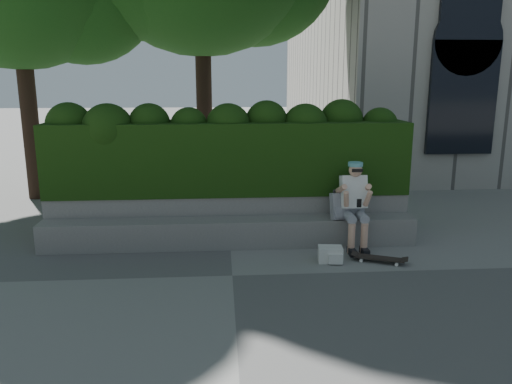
{
  "coord_description": "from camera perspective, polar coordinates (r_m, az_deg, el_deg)",
  "views": [
    {
      "loc": [
        -0.14,
        -6.45,
        2.67
      ],
      "look_at": [
        0.4,
        1.0,
        0.95
      ],
      "focal_mm": 35.0,
      "sensor_mm": 36.0,
      "label": 1
    }
  ],
  "objects": [
    {
      "name": "ground",
      "position": [
        6.98,
        -2.72,
        -9.53
      ],
      "size": [
        80.0,
        80.0,
        0.0
      ],
      "primitive_type": "plane",
      "color": "slate",
      "rests_on": "ground"
    },
    {
      "name": "skateboard",
      "position": [
        7.65,
        13.91,
        -7.36
      ],
      "size": [
        0.74,
        0.46,
        0.08
      ],
      "rotation": [
        0.0,
        0.0,
        -0.41
      ],
      "color": "black",
      "rests_on": "ground"
    },
    {
      "name": "person",
      "position": [
        8.04,
        11.14,
        -1.09
      ],
      "size": [
        0.4,
        0.76,
        1.38
      ],
      "color": "gray",
      "rests_on": "ground"
    },
    {
      "name": "planter_wall",
      "position": [
        8.49,
        -3.05,
        -2.73
      ],
      "size": [
        6.0,
        0.5,
        0.75
      ],
      "primitive_type": "cube",
      "color": "gray",
      "rests_on": "ground"
    },
    {
      "name": "bench_ledge",
      "position": [
        8.08,
        -2.97,
        -4.66
      ],
      "size": [
        6.0,
        0.45,
        0.45
      ],
      "primitive_type": "cube",
      "color": "gray",
      "rests_on": "ground"
    },
    {
      "name": "hedge",
      "position": [
        8.51,
        -3.16,
        4.02
      ],
      "size": [
        6.0,
        1.0,
        1.2
      ],
      "primitive_type": "cube",
      "color": "black",
      "rests_on": "planter_wall"
    },
    {
      "name": "backpack_ground",
      "position": [
        7.52,
        8.49,
        -7.05
      ],
      "size": [
        0.38,
        0.29,
        0.23
      ],
      "primitive_type": "cube",
      "rotation": [
        0.0,
        0.0,
        -0.11
      ],
      "color": "beige",
      "rests_on": "ground"
    },
    {
      "name": "backpack_plaid",
      "position": [
        8.09,
        9.6,
        -1.59
      ],
      "size": [
        0.31,
        0.2,
        0.43
      ],
      "primitive_type": "cube",
      "rotation": [
        0.0,
        0.0,
        0.18
      ],
      "color": "#B0B0B5",
      "rests_on": "bench_ledge"
    }
  ]
}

